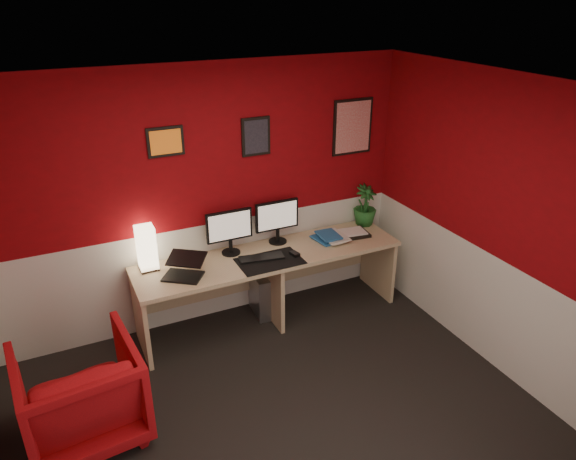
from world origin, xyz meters
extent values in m
cube|color=black|center=(0.00, 0.00, 0.00)|extent=(4.00, 3.50, 0.01)
cube|color=white|center=(0.00, 0.00, 2.50)|extent=(4.00, 3.50, 0.01)
cube|color=maroon|center=(0.00, 1.75, 1.25)|extent=(4.00, 0.01, 2.50)
cube|color=maroon|center=(2.00, 0.00, 1.25)|extent=(0.01, 3.50, 2.50)
cube|color=silver|center=(0.00, 1.75, 0.50)|extent=(4.00, 0.01, 1.00)
cube|color=silver|center=(2.00, 0.00, 0.50)|extent=(0.01, 3.50, 1.00)
cube|color=tan|center=(0.50, 1.41, 0.36)|extent=(2.60, 0.65, 0.73)
cube|color=#FFE5B2|center=(-0.61, 1.61, 0.93)|extent=(0.16, 0.16, 0.40)
cube|color=black|center=(-0.37, 1.33, 0.84)|extent=(0.40, 0.38, 0.22)
cube|color=black|center=(0.17, 1.59, 1.02)|extent=(0.45, 0.06, 0.58)
cube|color=black|center=(0.68, 1.62, 1.02)|extent=(0.45, 0.06, 0.58)
cube|color=black|center=(0.44, 1.27, 0.73)|extent=(0.60, 0.38, 0.01)
cube|color=black|center=(0.39, 1.35, 0.74)|extent=(0.44, 0.21, 0.02)
cube|color=black|center=(0.70, 1.27, 0.75)|extent=(0.08, 0.11, 0.03)
imported|color=#225D9B|center=(1.03, 1.43, 0.74)|extent=(0.24, 0.30, 0.03)
imported|color=silver|center=(1.09, 1.41, 0.77)|extent=(0.24, 0.33, 0.02)
imported|color=#225D9B|center=(1.05, 1.42, 0.79)|extent=(0.21, 0.28, 0.02)
cube|color=black|center=(1.43, 1.44, 0.74)|extent=(0.38, 0.29, 0.03)
imported|color=#19591E|center=(1.70, 1.61, 0.95)|extent=(0.30, 0.30, 0.44)
cube|color=#99999E|center=(0.48, 1.57, 0.23)|extent=(0.24, 0.47, 0.45)
imported|color=red|center=(-1.35, 0.60, 0.38)|extent=(0.89, 0.92, 0.76)
cube|color=orange|center=(-0.32, 1.74, 1.85)|extent=(0.32, 0.02, 0.26)
cube|color=black|center=(0.52, 1.74, 1.80)|extent=(0.28, 0.02, 0.36)
cube|color=red|center=(1.57, 1.74, 1.78)|extent=(0.44, 0.02, 0.56)
camera|label=1|loc=(-1.28, -2.75, 3.08)|focal=33.07mm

